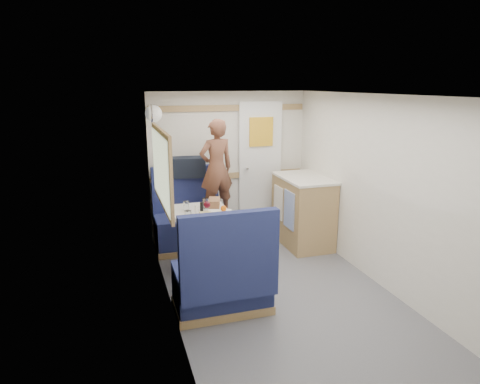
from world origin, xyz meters
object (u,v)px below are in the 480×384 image
object	(u,v)px
dome_light	(154,114)
bench_near	(223,283)
pepper_grinder	(202,207)
cheese_block	(205,214)
bench_far	(189,225)
tumbler_right	(206,203)
tumbler_left	(188,216)
beer_glass	(216,204)
person	(216,168)
salt_grinder	(196,209)
dinette_table	(203,227)
orange_fruit	(224,208)
wine_glass	(207,205)
tumbler_mid	(186,206)
duffel_bag	(184,167)
bread_loaf	(214,203)
tray	(218,215)
galley_counter	(303,210)

from	to	relation	value
dome_light	bench_near	bearing A→B (deg)	-77.18
pepper_grinder	cheese_block	bearing A→B (deg)	-92.96
bench_far	tumbler_right	world-z (taller)	bench_far
tumbler_left	tumbler_right	distance (m)	0.53
tumbler_right	beer_glass	xyz separation A→B (m)	(0.11, -0.03, -0.01)
person	salt_grinder	size ratio (longest dim) A/B	13.56
tumbler_right	salt_grinder	distance (m)	0.22
bench_near	person	size ratio (longest dim) A/B	0.85
dinette_table	bench_far	xyz separation A→B (m)	(-0.00, 0.86, -0.27)
dinette_table	bench_near	world-z (taller)	bench_near
tumbler_right	beer_glass	distance (m)	0.12
orange_fruit	tumbler_right	xyz separation A→B (m)	(-0.15, 0.25, 0.01)
tumbler_left	pepper_grinder	world-z (taller)	tumbler_left
cheese_block	pepper_grinder	size ratio (longest dim) A/B	1.07
dome_light	beer_glass	bearing A→B (deg)	-49.44
wine_glass	pepper_grinder	xyz separation A→B (m)	(-0.01, 0.21, -0.07)
bench_far	tumbler_mid	bearing A→B (deg)	-102.05
salt_grinder	duffel_bag	bearing A→B (deg)	86.35
person	orange_fruit	bearing A→B (deg)	69.56
tumbler_right	pepper_grinder	size ratio (longest dim) A/B	1.12
tumbler_left	tumbler_right	bearing A→B (deg)	57.32
bench_near	tumbler_right	distance (m)	1.17
pepper_grinder	bench_far	bearing A→B (deg)	90.70
cheese_block	bread_loaf	bearing A→B (deg)	61.03
tumbler_left	tumbler_right	size ratio (longest dim) A/B	1.05
tray	beer_glass	xyz separation A→B (m)	(0.06, 0.30, 0.04)
duffel_bag	pepper_grinder	size ratio (longest dim) A/B	5.21
person	tumbler_mid	xyz separation A→B (m)	(-0.49, -0.55, -0.29)
duffel_bag	wine_glass	size ratio (longest dim) A/B	3.20
salt_grinder	person	bearing A→B (deg)	59.42
beer_glass	salt_grinder	bearing A→B (deg)	-152.47
pepper_grinder	tray	bearing A→B (deg)	-60.76
orange_fruit	pepper_grinder	xyz separation A→B (m)	(-0.22, 0.14, 0.00)
wine_glass	tumbler_mid	distance (m)	0.34
galley_counter	beer_glass	bearing A→B (deg)	-163.50
tumbler_right	pepper_grinder	xyz separation A→B (m)	(-0.07, -0.11, -0.01)
duffel_bag	beer_glass	world-z (taller)	duffel_bag
tray	bread_loaf	world-z (taller)	bread_loaf
bench_far	duffel_bag	xyz separation A→B (m)	(0.00, 0.26, 0.73)
salt_grinder	bread_loaf	xyz separation A→B (m)	(0.24, 0.17, 0.00)
tumbler_mid	cheese_block	bearing A→B (deg)	-62.80
duffel_bag	tumbler_mid	distance (m)	1.00
wine_glass	tray	bearing A→B (deg)	-5.24
bench_far	orange_fruit	distance (m)	1.05
wine_glass	beer_glass	size ratio (longest dim) A/B	1.78
tumbler_right	salt_grinder	world-z (taller)	tumbler_right
cheese_block	beer_glass	bearing A→B (deg)	56.95
cheese_block	galley_counter	bearing A→B (deg)	24.64
orange_fruit	tumbler_right	world-z (taller)	tumbler_right
bench_near	tray	size ratio (longest dim) A/B	2.79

